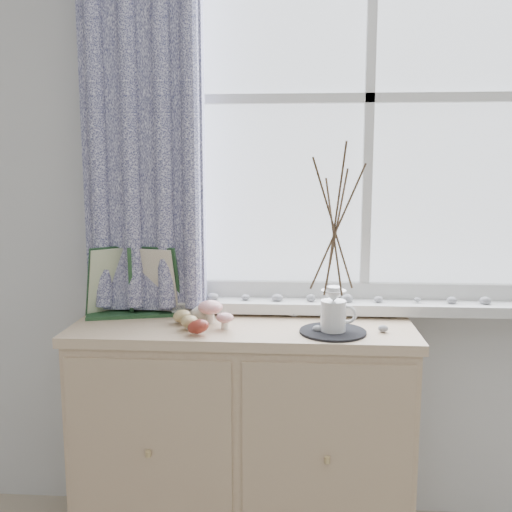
# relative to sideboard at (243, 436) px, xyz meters

# --- Properties ---
(sideboard) EXTENTS (1.20, 0.45, 0.85)m
(sideboard) POSITION_rel_sideboard_xyz_m (0.00, 0.00, 0.00)
(sideboard) COLOR #C8AC8C
(sideboard) RESTS_ON ground
(botanical_book) EXTENTS (0.41, 0.22, 0.27)m
(botanical_book) POSITION_rel_sideboard_xyz_m (-0.42, 0.05, 0.56)
(botanical_book) COLOR #204324
(botanical_book) RESTS_ON sideboard
(toadstool_cluster) EXTENTS (0.17, 0.15, 0.08)m
(toadstool_cluster) POSITION_rel_sideboard_xyz_m (-0.11, -0.03, 0.47)
(toadstool_cluster) COLOR silver
(toadstool_cluster) RESTS_ON sideboard
(wooden_eggs) EXTENTS (0.14, 0.18, 0.07)m
(wooden_eggs) POSITION_rel_sideboard_xyz_m (-0.17, -0.09, 0.45)
(wooden_eggs) COLOR tan
(wooden_eggs) RESTS_ON sideboard
(songbird_figurine) EXTENTS (0.12, 0.07, 0.06)m
(songbird_figurine) POSITION_rel_sideboard_xyz_m (-0.15, 0.04, 0.45)
(songbird_figurine) COLOR silver
(songbird_figurine) RESTS_ON sideboard
(crocheted_doily) EXTENTS (0.22, 0.22, 0.01)m
(crocheted_doily) POSITION_rel_sideboard_xyz_m (0.31, -0.10, 0.43)
(crocheted_doily) COLOR black
(crocheted_doily) RESTS_ON sideboard
(twig_pitcher) EXTENTS (0.26, 0.26, 0.63)m
(twig_pitcher) POSITION_rel_sideboard_xyz_m (0.31, -0.10, 0.79)
(twig_pitcher) COLOR silver
(twig_pitcher) RESTS_ON crocheted_doily
(sideboard_pebbles) EXTENTS (0.33, 0.23, 0.02)m
(sideboard_pebbles) POSITION_rel_sideboard_xyz_m (0.30, 0.00, 0.44)
(sideboard_pebbles) COLOR gray
(sideboard_pebbles) RESTS_ON sideboard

